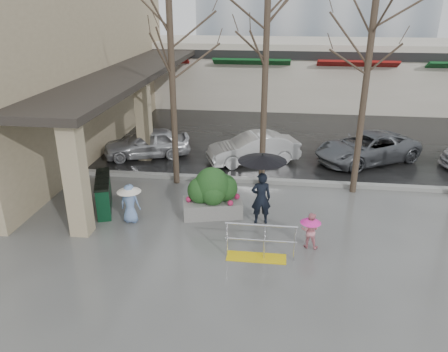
% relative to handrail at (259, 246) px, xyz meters
% --- Properties ---
extents(ground, '(120.00, 120.00, 0.00)m').
position_rel_handrail_xyz_m(ground, '(-1.36, 1.20, -0.38)').
color(ground, '#51514F').
rests_on(ground, ground).
extents(street_asphalt, '(120.00, 36.00, 0.01)m').
position_rel_handrail_xyz_m(street_asphalt, '(-1.36, 23.20, -0.37)').
color(street_asphalt, black).
rests_on(street_asphalt, ground).
extents(curb, '(120.00, 0.30, 0.15)m').
position_rel_handrail_xyz_m(curb, '(-1.36, 5.20, -0.30)').
color(curb, gray).
rests_on(curb, ground).
extents(near_building, '(6.00, 18.00, 8.00)m').
position_rel_handrail_xyz_m(near_building, '(-10.36, 9.20, 3.62)').
color(near_building, tan).
rests_on(near_building, ground).
extents(canopy_slab, '(2.80, 18.00, 0.25)m').
position_rel_handrail_xyz_m(canopy_slab, '(-6.16, 9.20, 3.25)').
color(canopy_slab, '#2D2823').
rests_on(canopy_slab, pillar_front).
extents(pillar_front, '(0.55, 0.55, 3.50)m').
position_rel_handrail_xyz_m(pillar_front, '(-5.26, 0.70, 1.37)').
color(pillar_front, tan).
rests_on(pillar_front, ground).
extents(pillar_back, '(0.55, 0.55, 3.50)m').
position_rel_handrail_xyz_m(pillar_back, '(-5.26, 7.20, 1.37)').
color(pillar_back, tan).
rests_on(pillar_back, ground).
extents(storefront_row, '(34.00, 6.74, 4.00)m').
position_rel_handrail_xyz_m(storefront_row, '(0.64, 19.17, 1.64)').
color(storefront_row, beige).
rests_on(storefront_row, ground).
extents(handrail, '(1.90, 0.50, 1.03)m').
position_rel_handrail_xyz_m(handrail, '(0.00, 0.00, 0.00)').
color(handrail, yellow).
rests_on(handrail, ground).
extents(tree_west, '(3.20, 3.20, 6.80)m').
position_rel_handrail_xyz_m(tree_west, '(-3.36, 4.80, 4.71)').
color(tree_west, '#382B21').
rests_on(tree_west, ground).
extents(tree_midwest, '(3.20, 3.20, 7.00)m').
position_rel_handrail_xyz_m(tree_midwest, '(-0.16, 4.80, 4.86)').
color(tree_midwest, '#382B21').
rests_on(tree_midwest, ground).
extents(tree_mideast, '(3.20, 3.20, 6.50)m').
position_rel_handrail_xyz_m(tree_mideast, '(3.14, 4.80, 4.48)').
color(tree_mideast, '#382B21').
rests_on(tree_mideast, ground).
extents(woman, '(1.46, 1.46, 2.27)m').
position_rel_handrail_xyz_m(woman, '(-0.06, 2.01, 1.09)').
color(woman, black).
rests_on(woman, ground).
extents(child_pink, '(0.58, 0.58, 1.05)m').
position_rel_handrail_xyz_m(child_pink, '(1.37, 0.75, 0.22)').
color(child_pink, pink).
rests_on(child_pink, ground).
extents(child_blue, '(0.75, 0.75, 1.25)m').
position_rel_handrail_xyz_m(child_blue, '(-4.06, 1.56, 0.37)').
color(child_blue, '#6F90C6').
rests_on(child_blue, ground).
extents(planter, '(2.02, 1.34, 1.62)m').
position_rel_handrail_xyz_m(planter, '(-1.61, 2.35, 0.40)').
color(planter, gray).
rests_on(planter, ground).
extents(news_boxes, '(1.09, 1.98, 1.09)m').
position_rel_handrail_xyz_m(news_boxes, '(-5.21, 2.33, 0.17)').
color(news_boxes, '#0D3A20').
rests_on(news_boxes, ground).
extents(car_a, '(3.98, 2.62, 1.26)m').
position_rel_handrail_xyz_m(car_a, '(-5.28, 7.48, 0.25)').
color(car_a, '#B3B4B8').
rests_on(car_a, ground).
extents(car_b, '(4.04, 2.70, 1.26)m').
position_rel_handrail_xyz_m(car_b, '(-0.64, 7.34, 0.25)').
color(car_b, silver).
rests_on(car_b, ground).
extents(car_c, '(4.96, 4.13, 1.26)m').
position_rel_handrail_xyz_m(car_c, '(4.12, 8.04, 0.25)').
color(car_c, slate).
rests_on(car_c, ground).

